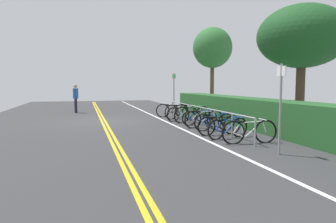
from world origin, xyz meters
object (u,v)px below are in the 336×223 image
(bicycle_3, at_px, (192,114))
(sign_post_far, at_px, (281,100))
(sign_post_near, at_px, (174,90))
(bicycle_7, at_px, (219,125))
(bicycle_4, at_px, (200,118))
(tree_near_left, at_px, (212,48))
(bike_rack, at_px, (200,112))
(bicycle_8, at_px, (228,128))
(bicycle_9, at_px, (250,132))
(bicycle_5, at_px, (204,119))
(bicycle_2, at_px, (182,114))
(bicycle_1, at_px, (180,111))
(pedestrian, at_px, (76,96))
(bicycle_0, at_px, (172,110))
(bicycle_6, at_px, (214,122))
(tree_mid, at_px, (302,37))

(bicycle_3, relative_size, sign_post_far, 0.82)
(sign_post_near, bearing_deg, bicycle_7, -2.88)
(bicycle_4, relative_size, tree_near_left, 0.31)
(bicycle_4, height_order, bicycle_7, bicycle_7)
(sign_post_near, height_order, sign_post_far, sign_post_near)
(bike_rack, distance_m, bicycle_8, 2.93)
(bicycle_9, bearing_deg, bicycle_5, -178.74)
(bicycle_2, xyz_separation_m, sign_post_near, (-2.71, 0.36, 1.08))
(bicycle_1, height_order, pedestrian, pedestrian)
(bicycle_2, distance_m, bicycle_7, 4.25)
(bicycle_1, distance_m, bicycle_3, 1.69)
(bicycle_9, bearing_deg, sign_post_near, 179.04)
(bicycle_0, bearing_deg, bicycle_6, 2.64)
(bicycle_8, bearing_deg, sign_post_near, 177.28)
(bicycle_2, relative_size, bicycle_7, 0.98)
(bike_rack, xyz_separation_m, bicycle_8, (2.91, -0.15, -0.29))
(bicycle_7, distance_m, bicycle_9, 1.72)
(bicycle_8, xyz_separation_m, tree_mid, (-1.21, 3.63, 3.23))
(bicycle_5, distance_m, bicycle_9, 3.48)
(bicycle_8, relative_size, tree_mid, 0.35)
(bicycle_0, distance_m, tree_mid, 7.36)
(tree_near_left, bearing_deg, bicycle_1, -43.59)
(bicycle_3, height_order, tree_near_left, tree_near_left)
(bicycle_2, height_order, sign_post_far, sign_post_far)
(sign_post_near, distance_m, sign_post_far, 10.17)
(bicycle_8, bearing_deg, pedestrian, -154.74)
(bicycle_3, bearing_deg, pedestrian, -140.65)
(bicycle_1, distance_m, sign_post_near, 2.06)
(tree_mid, bearing_deg, sign_post_far, -42.85)
(bicycle_3, bearing_deg, tree_mid, 48.31)
(bicycle_7, bearing_deg, bicycle_0, -179.88)
(bicycle_3, height_order, bicycle_6, bicycle_3)
(bicycle_1, distance_m, pedestrian, 7.08)
(bicycle_9, xyz_separation_m, tree_mid, (-2.20, 3.42, 3.21))
(bicycle_1, bearing_deg, pedestrian, -132.41)
(bicycle_1, height_order, bicycle_2, bicycle_1)
(bicycle_4, relative_size, bicycle_8, 0.98)
(bicycle_5, distance_m, bicycle_8, 2.50)
(bicycle_4, distance_m, bicycle_8, 3.36)
(bicycle_1, relative_size, bicycle_9, 0.99)
(bicycle_5, height_order, bicycle_7, bicycle_5)
(bicycle_9, xyz_separation_m, sign_post_far, (1.51, -0.03, 1.01))
(bicycle_0, height_order, tree_near_left, tree_near_left)
(bike_rack, height_order, bicycle_5, bike_rack)
(bicycle_4, xyz_separation_m, sign_post_near, (-4.32, 0.08, 1.10))
(tree_near_left, bearing_deg, bicycle_2, -37.98)
(bicycle_1, xyz_separation_m, bicycle_7, (5.19, -0.16, -0.04))
(bicycle_8, distance_m, sign_post_near, 7.75)
(bicycle_0, relative_size, pedestrian, 0.96)
(bicycle_0, xyz_separation_m, bicycle_1, (0.83, 0.18, 0.02))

